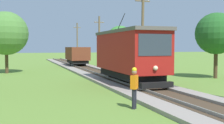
# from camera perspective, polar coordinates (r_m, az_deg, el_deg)

# --- Properties ---
(red_tram) EXTENTS (2.60, 8.54, 4.79)m
(red_tram) POSITION_cam_1_polar(r_m,az_deg,el_deg) (19.54, 3.51, 1.77)
(red_tram) COLOR maroon
(red_tram) RESTS_ON rail_right
(freight_car) EXTENTS (2.40, 5.20, 2.31)m
(freight_car) POSITION_cam_1_polar(r_m,az_deg,el_deg) (37.25, -7.17, 1.42)
(freight_car) COLOR brown
(freight_car) RESTS_ON rail_right
(utility_pole_mid) EXTENTS (1.40, 0.51, 7.63)m
(utility_pole_mid) POSITION_cam_1_polar(r_m,az_deg,el_deg) (24.88, 6.28, 6.00)
(utility_pole_mid) COLOR brown
(utility_pole_mid) RESTS_ON ground
(utility_pole_far) EXTENTS (1.40, 0.41, 6.84)m
(utility_pole_far) POSITION_cam_1_polar(r_m,az_deg,el_deg) (38.12, -2.67, 4.42)
(utility_pole_far) COLOR brown
(utility_pole_far) RESTS_ON ground
(utility_pole_distant) EXTENTS (1.40, 0.28, 7.17)m
(utility_pole_distant) POSITION_cam_1_polar(r_m,az_deg,el_deg) (52.89, -7.18, 4.22)
(utility_pole_distant) COLOR brown
(utility_pole_distant) RESTS_ON ground
(track_worker) EXTENTS (0.43, 0.44, 1.78)m
(track_worker) POSITION_cam_1_polar(r_m,az_deg,el_deg) (11.90, 4.61, -4.95)
(track_worker) COLOR black
(track_worker) RESTS_ON ground
(tree_left_far) EXTENTS (3.50, 3.50, 5.53)m
(tree_left_far) POSITION_cam_1_polar(r_m,az_deg,el_deg) (24.92, 20.68, 5.49)
(tree_left_far) COLOR #4C3823
(tree_left_far) RESTS_ON ground
(tree_right_far) EXTENTS (4.33, 4.33, 6.14)m
(tree_right_far) POSITION_cam_1_polar(r_m,az_deg,el_deg) (45.60, 1.66, 4.78)
(tree_right_far) COLOR #4C3823
(tree_right_far) RESTS_ON ground
(tree_horizon) EXTENTS (4.36, 4.36, 6.19)m
(tree_horizon) POSITION_cam_1_polar(r_m,az_deg,el_deg) (29.70, -20.98, 5.53)
(tree_horizon) COLOR #4C3823
(tree_horizon) RESTS_ON ground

